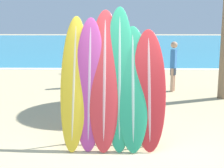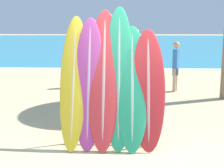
{
  "view_description": "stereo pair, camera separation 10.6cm",
  "coord_description": "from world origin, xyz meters",
  "views": [
    {
      "loc": [
        -0.25,
        -4.97,
        2.13
      ],
      "look_at": [
        -0.39,
        1.23,
        0.98
      ],
      "focal_mm": 50.0,
      "sensor_mm": 36.0,
      "label": 1
    },
    {
      "loc": [
        -0.14,
        -4.97,
        2.13
      ],
      "look_at": [
        -0.39,
        1.23,
        0.98
      ],
      "focal_mm": 50.0,
      "sensor_mm": 36.0,
      "label": 2
    }
  ],
  "objects": [
    {
      "name": "ground_plane",
      "position": [
        0.0,
        0.0,
        0.0
      ],
      "size": [
        160.0,
        160.0,
        0.0
      ],
      "primitive_type": "plane",
      "color": "#CCB789"
    },
    {
      "name": "ocean_water",
      "position": [
        0.0,
        39.93,
        0.0
      ],
      "size": [
        120.0,
        60.0,
        0.01
      ],
      "color": "teal",
      "rests_on": "ground_plane"
    },
    {
      "name": "surfboard_rack",
      "position": [
        -0.39,
        0.43,
        0.51
      ],
      "size": [
        1.68,
        0.04,
        0.95
      ],
      "color": "#47474C",
      "rests_on": "ground_plane"
    },
    {
      "name": "surfboard_slot_0",
      "position": [
        -1.05,
        0.5,
        1.17
      ],
      "size": [
        0.48,
        1.02,
        2.33
      ],
      "color": "yellow",
      "rests_on": "ground_plane"
    },
    {
      "name": "surfboard_slot_1",
      "position": [
        -0.77,
        0.48,
        1.15
      ],
      "size": [
        0.53,
        0.92,
        2.3
      ],
      "color": "#B23D8E",
      "rests_on": "ground_plane"
    },
    {
      "name": "surfboard_slot_2",
      "position": [
        -0.51,
        0.52,
        1.23
      ],
      "size": [
        0.58,
        1.11,
        2.45
      ],
      "color": "red",
      "rests_on": "ground_plane"
    },
    {
      "name": "surfboard_slot_3",
      "position": [
        -0.24,
        0.53,
        1.25
      ],
      "size": [
        0.53,
        1.06,
        2.51
      ],
      "color": "#289E70",
      "rests_on": "ground_plane"
    },
    {
      "name": "surfboard_slot_4",
      "position": [
        -0.0,
        0.45,
        1.08
      ],
      "size": [
        0.59,
        0.98,
        2.15
      ],
      "color": "#289E70",
      "rests_on": "ground_plane"
    },
    {
      "name": "surfboard_slot_5",
      "position": [
        0.29,
        0.44,
        1.05
      ],
      "size": [
        0.59,
        0.84,
        2.09
      ],
      "color": "red",
      "rests_on": "ground_plane"
    },
    {
      "name": "person_near_water",
      "position": [
        -1.52,
        9.48,
        0.91
      ],
      "size": [
        0.28,
        0.22,
        1.66
      ],
      "rotation": [
        0.0,
        0.0,
        0.21
      ],
      "color": "#A87A5B",
      "rests_on": "ground_plane"
    },
    {
      "name": "person_mid_beach",
      "position": [
        1.54,
        5.24,
        0.9
      ],
      "size": [
        0.24,
        0.28,
        1.64
      ],
      "rotation": [
        0.0,
        0.0,
        4.25
      ],
      "color": "tan",
      "rests_on": "ground_plane"
    },
    {
      "name": "person_far_left",
      "position": [
        -1.21,
        6.05,
        0.97
      ],
      "size": [
        0.24,
        0.3,
        1.78
      ],
      "rotation": [
        0.0,
        0.0,
        1.68
      ],
      "color": "tan",
      "rests_on": "ground_plane"
    }
  ]
}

